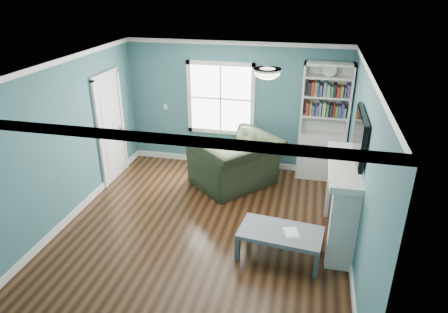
# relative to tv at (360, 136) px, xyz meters

# --- Properties ---
(floor) EXTENTS (5.00, 5.00, 0.00)m
(floor) POSITION_rel_tv_xyz_m (-2.20, -0.20, -1.72)
(floor) COLOR black
(floor) RESTS_ON ground
(room_walls) EXTENTS (5.00, 5.00, 5.00)m
(room_walls) POSITION_rel_tv_xyz_m (-2.20, -0.20, -0.14)
(room_walls) COLOR #3A6872
(room_walls) RESTS_ON ground
(trim) EXTENTS (4.50, 5.00, 2.60)m
(trim) POSITION_rel_tv_xyz_m (-2.20, -0.20, -0.49)
(trim) COLOR white
(trim) RESTS_ON ground
(window) EXTENTS (1.40, 0.06, 1.50)m
(window) POSITION_rel_tv_xyz_m (-2.50, 2.29, -0.27)
(window) COLOR white
(window) RESTS_ON room_walls
(bookshelf) EXTENTS (0.90, 0.35, 2.31)m
(bookshelf) POSITION_rel_tv_xyz_m (-0.43, 2.10, -0.80)
(bookshelf) COLOR silver
(bookshelf) RESTS_ON ground
(fireplace) EXTENTS (0.44, 1.58, 1.30)m
(fireplace) POSITION_rel_tv_xyz_m (-0.12, 0.00, -1.09)
(fireplace) COLOR black
(fireplace) RESTS_ON ground
(tv) EXTENTS (0.06, 1.10, 0.65)m
(tv) POSITION_rel_tv_xyz_m (0.00, 0.00, 0.00)
(tv) COLOR black
(tv) RESTS_ON fireplace
(door) EXTENTS (0.12, 0.98, 2.17)m
(door) POSITION_rel_tv_xyz_m (-4.42, 1.20, -0.65)
(door) COLOR silver
(door) RESTS_ON ground
(ceiling_fixture) EXTENTS (0.38, 0.38, 0.15)m
(ceiling_fixture) POSITION_rel_tv_xyz_m (-1.30, -0.10, 0.82)
(ceiling_fixture) COLOR white
(ceiling_fixture) RESTS_ON room_walls
(light_switch) EXTENTS (0.08, 0.01, 0.12)m
(light_switch) POSITION_rel_tv_xyz_m (-3.70, 2.28, -0.52)
(light_switch) COLOR white
(light_switch) RESTS_ON room_walls
(recliner) EXTENTS (1.69, 1.74, 1.29)m
(recliner) POSITION_rel_tv_xyz_m (-2.01, 1.40, -1.08)
(recliner) COLOR black
(recliner) RESTS_ON ground
(coffee_table) EXTENTS (1.23, 0.76, 0.42)m
(coffee_table) POSITION_rel_tv_xyz_m (-0.95, -0.60, -1.36)
(coffee_table) COLOR #444D51
(coffee_table) RESTS_ON ground
(paper_sheet) EXTENTS (0.27, 0.30, 0.00)m
(paper_sheet) POSITION_rel_tv_xyz_m (-0.81, -0.60, -1.30)
(paper_sheet) COLOR white
(paper_sheet) RESTS_ON coffee_table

